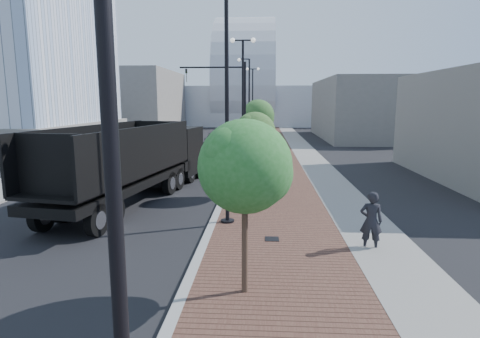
# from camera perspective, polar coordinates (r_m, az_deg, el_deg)

# --- Properties ---
(sidewalk) EXTENTS (7.00, 140.00, 0.12)m
(sidewalk) POSITION_cam_1_polar(r_m,az_deg,el_deg) (45.95, 5.21, 3.51)
(sidewalk) COLOR #4C2D23
(sidewalk) RESTS_ON ground
(concrete_strip) EXTENTS (2.40, 140.00, 0.13)m
(concrete_strip) POSITION_cam_1_polar(r_m,az_deg,el_deg) (46.12, 8.57, 3.47)
(concrete_strip) COLOR slate
(concrete_strip) RESTS_ON ground
(curb) EXTENTS (0.30, 140.00, 0.14)m
(curb) POSITION_cam_1_polar(r_m,az_deg,el_deg) (45.97, 0.84, 3.56)
(curb) COLOR gray
(curb) RESTS_ON ground
(west_sidewalk) EXTENTS (4.00, 140.00, 0.12)m
(west_sidewalk) POSITION_cam_1_polar(r_m,az_deg,el_deg) (48.33, -14.78, 3.53)
(west_sidewalk) COLOR slate
(west_sidewalk) RESTS_ON ground
(dump_truck) EXTENTS (5.13, 14.31, 3.93)m
(dump_truck) POSITION_cam_1_polar(r_m,az_deg,el_deg) (22.67, -12.55, 0.94)
(dump_truck) COLOR black
(dump_truck) RESTS_ON ground
(white_sedan) EXTENTS (2.45, 4.65, 1.46)m
(white_sedan) POSITION_cam_1_polar(r_m,az_deg,el_deg) (29.23, -8.51, 1.17)
(white_sedan) COLOR white
(white_sedan) RESTS_ON ground
(dark_car_mid) EXTENTS (2.87, 4.81, 1.25)m
(dark_car_mid) POSITION_cam_1_polar(r_m,az_deg,el_deg) (41.30, -9.43, 3.50)
(dark_car_mid) COLOR black
(dark_car_mid) RESTS_ON ground
(dark_car_far) EXTENTS (2.23, 5.20, 1.49)m
(dark_car_far) POSITION_cam_1_polar(r_m,az_deg,el_deg) (43.22, -3.78, 4.05)
(dark_car_far) COLOR black
(dark_car_far) RESTS_ON ground
(pedestrian) EXTENTS (0.82, 0.61, 2.06)m
(pedestrian) POSITION_cam_1_polar(r_m,az_deg,el_deg) (14.20, 18.45, -7.17)
(pedestrian) COLOR black
(pedestrian) RESTS_ON ground
(streetlight_0) EXTENTS (1.72, 0.56, 9.28)m
(streetlight_0) POSITION_cam_1_polar(r_m,az_deg,el_deg) (3.94, -18.33, 5.95)
(streetlight_0) COLOR black
(streetlight_0) RESTS_ON ground
(streetlight_1) EXTENTS (1.44, 0.56, 9.21)m
(streetlight_1) POSITION_cam_1_polar(r_m,az_deg,el_deg) (15.75, -2.31, 7.20)
(streetlight_1) COLOR black
(streetlight_1) RESTS_ON ground
(streetlight_2) EXTENTS (1.72, 0.56, 9.28)m
(streetlight_2) POSITION_cam_1_polar(r_m,az_deg,el_deg) (27.70, 0.41, 9.31)
(streetlight_2) COLOR black
(streetlight_2) RESTS_ON ground
(streetlight_3) EXTENTS (1.44, 0.56, 9.21)m
(streetlight_3) POSITION_cam_1_polar(r_m,az_deg,el_deg) (39.69, 1.17, 8.76)
(streetlight_3) COLOR black
(streetlight_3) RESTS_ON ground
(streetlight_4) EXTENTS (1.72, 0.56, 9.28)m
(streetlight_4) POSITION_cam_1_polar(r_m,az_deg,el_deg) (51.68, 1.83, 9.52)
(streetlight_4) COLOR black
(streetlight_4) RESTS_ON ground
(traffic_mast) EXTENTS (5.09, 0.20, 8.00)m
(traffic_mast) POSITION_cam_1_polar(r_m,az_deg,el_deg) (30.75, -0.99, 9.65)
(traffic_mast) COLOR black
(traffic_mast) RESTS_ON ground
(tree_0) EXTENTS (2.42, 2.37, 4.64)m
(tree_0) POSITION_cam_1_polar(r_m,az_deg,el_deg) (9.82, 0.99, 0.33)
(tree_0) COLOR #382619
(tree_0) RESTS_ON ground
(tree_1) EXTENTS (2.27, 2.19, 4.51)m
(tree_1) POSITION_cam_1_polar(r_m,az_deg,el_deg) (20.75, 2.29, 5.22)
(tree_1) COLOR #382619
(tree_1) RESTS_ON ground
(tree_2) EXTENTS (2.66, 2.66, 5.21)m
(tree_2) POSITION_cam_1_polar(r_m,az_deg,el_deg) (32.71, 2.72, 7.69)
(tree_2) COLOR #382619
(tree_2) RESTS_ON ground
(tree_3) EXTENTS (2.36, 2.31, 4.58)m
(tree_3) POSITION_cam_1_polar(r_m,az_deg,el_deg) (44.71, 2.92, 7.68)
(tree_3) COLOR #382619
(tree_3) RESTS_ON ground
(tower_podium) EXTENTS (19.00, 19.00, 3.00)m
(tower_podium) POSITION_cam_1_polar(r_m,az_deg,el_deg) (45.93, -31.24, 3.94)
(tower_podium) COLOR slate
(tower_podium) RESTS_ON ground
(convention_center) EXTENTS (50.00, 30.00, 50.00)m
(convention_center) POSITION_cam_1_polar(r_m,az_deg,el_deg) (90.75, 0.87, 10.38)
(convention_center) COLOR #A7ABB2
(convention_center) RESTS_ON ground
(commercial_block_nw) EXTENTS (14.00, 20.00, 10.00)m
(commercial_block_nw) POSITION_cam_1_polar(r_m,az_deg,el_deg) (69.26, -15.36, 9.40)
(commercial_block_nw) COLOR slate
(commercial_block_nw) RESTS_ON ground
(commercial_block_ne) EXTENTS (12.00, 22.00, 8.00)m
(commercial_block_ne) POSITION_cam_1_polar(r_m,az_deg,el_deg) (57.39, 17.67, 8.28)
(commercial_block_ne) COLOR #64605A
(commercial_block_ne) RESTS_ON ground
(utility_cover_1) EXTENTS (0.50, 0.50, 0.02)m
(utility_cover_1) POSITION_cam_1_polar(r_m,az_deg,el_deg) (14.52, 4.65, -10.06)
(utility_cover_1) COLOR black
(utility_cover_1) RESTS_ON sidewalk
(utility_cover_2) EXTENTS (0.50, 0.50, 0.02)m
(utility_cover_2) POSITION_cam_1_polar(r_m,az_deg,el_deg) (25.15, 4.14, -1.53)
(utility_cover_2) COLOR black
(utility_cover_2) RESTS_ON sidewalk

